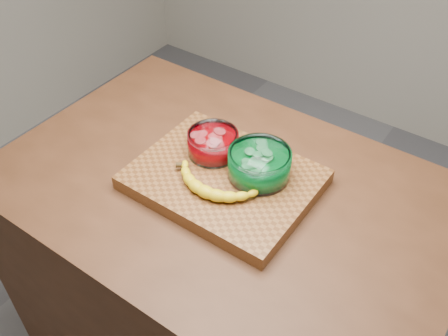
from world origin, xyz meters
The scene contains 5 objects.
counter centered at (0.00, 0.00, 0.45)m, with size 1.20×0.80×0.90m, color #492816.
cutting_board centered at (0.00, 0.00, 0.92)m, with size 0.45×0.35×0.04m, color brown.
bowl_red centered at (-0.07, 0.05, 0.97)m, with size 0.13×0.13×0.06m.
bowl_green centered at (0.07, 0.05, 0.98)m, with size 0.16×0.16×0.07m.
banana centered at (0.01, -0.06, 0.96)m, with size 0.25×0.12×0.04m, color yellow, non-canonical shape.
Camera 1 is at (0.54, -0.76, 1.80)m, focal length 40.00 mm.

